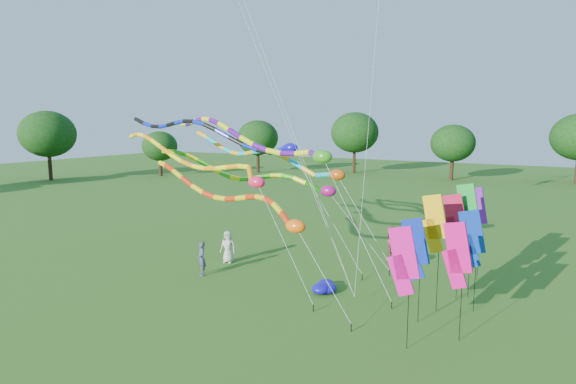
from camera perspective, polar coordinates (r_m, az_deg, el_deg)
The scene contains 20 objects.
ground at distance 19.34m, azimuth -3.91°, elevation -15.51°, with size 160.00×160.00×0.00m, color #285C18.
tree_ring at distance 18.80m, azimuth 1.07°, elevation 1.05°, with size 118.42×118.85×9.71m.
tube_kite_red at distance 22.58m, azimuth -5.63°, elevation -1.00°, with size 12.76×3.66×6.17m.
tube_kite_orange at distance 25.31m, azimuth -10.35°, elevation 3.67°, with size 14.63×4.25×7.76m.
tube_kite_purple at distance 25.39m, azimuth -3.73°, elevation 6.19°, with size 15.32×4.75×8.68m.
tube_kite_blue at distance 27.19m, azimuth -7.94°, elevation 6.66°, with size 15.30×1.20×8.58m.
tube_kite_cyan at distance 28.15m, azimuth -1.50°, elevation 3.96°, with size 14.59×3.03×7.65m.
tube_kite_green at distance 26.19m, azimuth -2.70°, elevation 1.76°, with size 12.81×2.41×6.76m.
banner_pole_blue_b at distance 21.07m, azimuth 20.86°, elevation -5.26°, with size 1.16×0.28×4.32m.
banner_pole_magenta_a at distance 17.00m, azimuth 13.45°, elevation -7.99°, with size 1.16×0.08×4.36m.
banner_pole_blue_a at distance 19.35m, azimuth 14.74°, elevation -6.58°, with size 1.16×0.17×4.18m.
banner_pole_violet at distance 25.39m, azimuth 21.38°, elevation -2.22°, with size 1.14×0.41×4.67m.
banner_pole_magenta_b at distance 18.19m, azimuth 19.38°, elevation -7.13°, with size 1.15×0.36×4.37m.
banner_pole_orange at distance 20.55m, azimuth 16.94°, elevation -3.65°, with size 1.16×0.28×4.94m.
banner_pole_red at distance 22.27m, azimuth 19.09°, elevation -3.33°, with size 1.16×0.18×4.74m.
banner_pole_green at distance 22.63m, azimuth 20.47°, elevation -2.15°, with size 1.14×0.41×5.17m.
blue_nylon_heap at distance 23.12m, azimuth 4.66°, elevation -10.86°, with size 1.30×1.32×0.46m.
person_a at distance 27.14m, azimuth -7.13°, elevation -6.46°, with size 0.88×0.57×1.79m, color beige.
person_b at distance 25.16m, azimuth -10.21°, elevation -7.76°, with size 0.65×0.42×1.77m, color #41435B.
person_c at distance 29.26m, azimuth 12.30°, elevation -5.60°, with size 0.82×0.64×1.69m, color #8E3343.
Camera 1 is at (9.78, -14.73, 7.84)m, focal length 30.00 mm.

